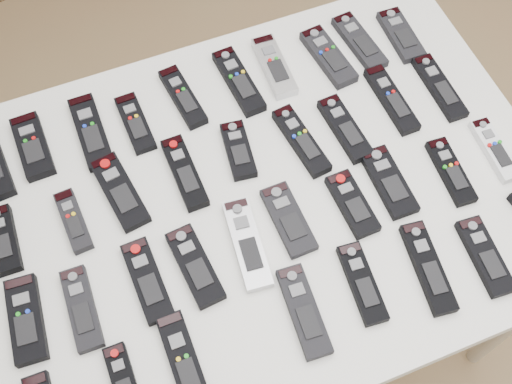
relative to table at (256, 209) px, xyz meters
name	(u,v)px	position (x,y,z in m)	size (l,w,h in m)	color
ground	(291,281)	(0.14, 0.05, -0.72)	(4.00, 4.00, 0.00)	#9B734F
table	(256,209)	(0.00, 0.00, 0.00)	(1.25, 0.88, 0.78)	white
remote_1	(33,146)	(-0.41, 0.29, 0.07)	(0.06, 0.16, 0.02)	black
remote_2	(91,132)	(-0.28, 0.28, 0.07)	(0.06, 0.19, 0.02)	black
remote_3	(135,123)	(-0.18, 0.27, 0.07)	(0.05, 0.16, 0.02)	black
remote_4	(183,97)	(-0.06, 0.29, 0.07)	(0.05, 0.17, 0.02)	black
remote_5	(239,81)	(0.07, 0.29, 0.07)	(0.05, 0.19, 0.02)	black
remote_6	(274,66)	(0.17, 0.30, 0.07)	(0.05, 0.17, 0.02)	#B7B7BC
remote_7	(328,57)	(0.29, 0.28, 0.07)	(0.06, 0.18, 0.02)	black
remote_8	(359,42)	(0.38, 0.29, 0.07)	(0.05, 0.18, 0.02)	black
remote_9	(401,35)	(0.49, 0.27, 0.07)	(0.06, 0.16, 0.02)	black
remote_10	(3,240)	(-0.51, 0.09, 0.07)	(0.05, 0.15, 0.02)	black
remote_11	(74,221)	(-0.37, 0.08, 0.07)	(0.04, 0.14, 0.02)	black
remote_12	(120,192)	(-0.26, 0.11, 0.07)	(0.06, 0.18, 0.02)	black
remote_13	(185,173)	(-0.12, 0.10, 0.07)	(0.05, 0.18, 0.02)	black
remote_14	(238,150)	(0.00, 0.11, 0.07)	(0.05, 0.14, 0.02)	black
remote_15	(301,141)	(0.14, 0.08, 0.07)	(0.05, 0.18, 0.02)	black
remote_16	(345,129)	(0.24, 0.08, 0.07)	(0.05, 0.17, 0.02)	black
remote_17	(391,99)	(0.38, 0.11, 0.07)	(0.05, 0.19, 0.02)	black
remote_18	(439,87)	(0.49, 0.10, 0.07)	(0.05, 0.18, 0.02)	black
remote_19	(26,319)	(-0.50, -0.09, 0.07)	(0.06, 0.17, 0.02)	black
remote_20	(82,309)	(-0.40, -0.11, 0.07)	(0.05, 0.17, 0.02)	black
remote_21	(147,280)	(-0.27, -0.10, 0.07)	(0.05, 0.17, 0.02)	black
remote_22	(195,266)	(-0.17, -0.10, 0.07)	(0.06, 0.17, 0.02)	black
remote_23	(247,244)	(-0.06, -0.10, 0.07)	(0.05, 0.20, 0.02)	#B7B7BC
remote_24	(288,219)	(0.04, -0.08, 0.07)	(0.06, 0.16, 0.02)	black
remote_25	(352,204)	(0.18, -0.10, 0.07)	(0.05, 0.15, 0.02)	black
remote_26	(389,182)	(0.27, -0.08, 0.07)	(0.06, 0.17, 0.02)	black
remote_27	(451,172)	(0.40, -0.10, 0.07)	(0.05, 0.16, 0.02)	black
remote_28	(494,150)	(0.52, -0.09, 0.07)	(0.04, 0.16, 0.02)	silver
remote_30	(124,383)	(-0.36, -0.27, 0.07)	(0.04, 0.14, 0.02)	black
remote_31	(185,364)	(-0.25, -0.28, 0.07)	(0.05, 0.20, 0.02)	black
remote_32	(304,311)	(-0.01, -0.27, 0.07)	(0.05, 0.18, 0.02)	black
remote_33	(362,283)	(0.12, -0.26, 0.07)	(0.05, 0.17, 0.02)	black
remote_34	(428,268)	(0.25, -0.28, 0.07)	(0.05, 0.19, 0.02)	black
remote_35	(485,256)	(0.37, -0.30, 0.07)	(0.05, 0.17, 0.02)	black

